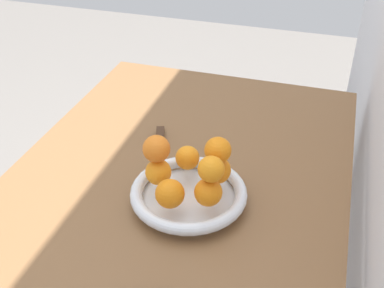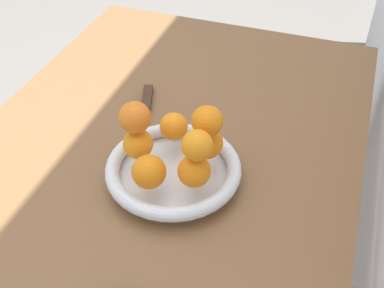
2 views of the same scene
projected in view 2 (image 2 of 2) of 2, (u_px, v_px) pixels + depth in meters
dining_table at (162, 182)px, 0.99m from camera, size 1.10×0.76×0.74m
fruit_bowl at (173, 170)px, 0.86m from camera, size 0.24×0.24×0.04m
orange_0 at (138, 144)px, 0.85m from camera, size 0.05×0.05×0.05m
orange_1 at (149, 172)px, 0.79m from camera, size 0.06×0.06×0.06m
orange_2 at (194, 171)px, 0.79m from camera, size 0.06×0.06×0.06m
orange_3 at (207, 143)px, 0.85m from camera, size 0.06×0.06×0.06m
orange_4 at (174, 127)px, 0.88m from camera, size 0.05×0.05×0.05m
orange_5 at (207, 121)px, 0.80m from camera, size 0.05×0.05×0.05m
orange_6 at (197, 145)px, 0.76m from camera, size 0.05×0.05×0.05m
orange_7 at (135, 118)px, 0.81m from camera, size 0.06×0.06×0.06m
knife at (145, 116)px, 1.01m from camera, size 0.25×0.10×0.01m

